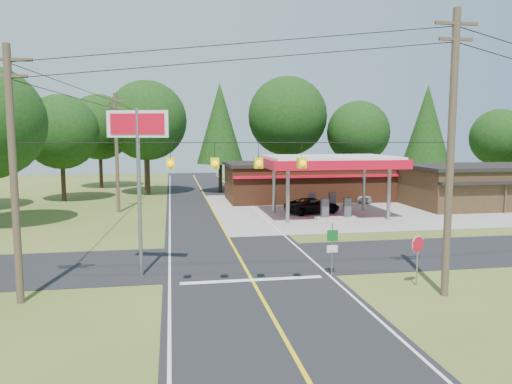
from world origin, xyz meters
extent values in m
plane|color=#43591F|center=(0.00, 0.00, 0.00)|extent=(120.00, 120.00, 0.00)
cube|color=black|center=(0.00, 0.00, 0.01)|extent=(8.00, 120.00, 0.02)
cube|color=black|center=(0.00, 0.00, 0.01)|extent=(70.00, 7.00, 0.02)
cube|color=yellow|center=(0.00, 0.00, 0.03)|extent=(0.15, 110.00, 0.00)
cylinder|color=gray|center=(5.00, 10.50, 2.10)|extent=(0.28, 0.28, 4.20)
cylinder|color=gray|center=(5.00, 15.50, 2.10)|extent=(0.28, 0.28, 4.20)
cylinder|color=gray|center=(13.00, 10.50, 2.10)|extent=(0.28, 0.28, 4.20)
cylinder|color=gray|center=(13.00, 15.50, 2.10)|extent=(0.28, 0.28, 4.20)
cube|color=red|center=(9.00, 13.00, 4.35)|extent=(10.60, 7.40, 0.70)
cube|color=white|center=(9.00, 13.00, 4.75)|extent=(10.00, 7.00, 0.25)
cube|color=#9E9B93|center=(9.00, 11.20, 0.13)|extent=(3.20, 0.90, 0.22)
cube|color=#3F3F44|center=(8.10, 11.20, 0.95)|extent=(0.55, 0.45, 1.50)
cube|color=#3F3F44|center=(9.90, 11.20, 0.95)|extent=(0.55, 0.45, 1.50)
cube|color=#9E9B93|center=(9.00, 14.80, 0.13)|extent=(3.20, 0.90, 0.22)
cube|color=#3F3F44|center=(8.10, 14.80, 0.95)|extent=(0.55, 0.45, 1.50)
cube|color=#3F3F44|center=(9.90, 14.80, 0.95)|extent=(0.55, 0.45, 1.50)
cube|color=brown|center=(10.00, 23.00, 1.75)|extent=(16.00, 7.00, 3.50)
cube|color=black|center=(10.00, 23.00, 3.65)|extent=(16.40, 7.40, 0.30)
cube|color=red|center=(10.00, 19.40, 2.70)|extent=(16.00, 0.50, 0.25)
cylinder|color=#473828|center=(7.50, -7.00, 5.75)|extent=(0.30, 0.30, 11.50)
cube|color=#473828|center=(7.50, -7.00, 10.90)|extent=(1.80, 0.12, 0.12)
cube|color=#473828|center=(7.50, -7.00, 10.30)|extent=(1.40, 0.12, 0.12)
cylinder|color=#473828|center=(-9.50, -5.00, 5.00)|extent=(0.30, 0.30, 10.00)
cube|color=#473828|center=(-9.50, -5.00, 9.40)|extent=(1.80, 0.12, 0.12)
cube|color=#473828|center=(-9.50, -5.00, 8.80)|extent=(1.40, 0.12, 0.12)
cylinder|color=#473828|center=(-8.00, 18.00, 5.00)|extent=(0.30, 0.30, 10.00)
cube|color=#473828|center=(-8.00, 18.00, 9.40)|extent=(1.80, 0.12, 0.12)
cube|color=#473828|center=(-8.00, 18.00, 8.80)|extent=(1.40, 0.12, 0.12)
cylinder|color=#473828|center=(-6.50, 35.00, 4.75)|extent=(0.30, 0.30, 9.50)
cube|color=#D9E30B|center=(-3.55, -5.70, 5.50)|extent=(0.32, 0.32, 0.42)
cube|color=#D9E30B|center=(-1.85, -5.90, 5.50)|extent=(0.32, 0.32, 0.42)
cube|color=#D9E30B|center=(-0.15, -6.10, 5.50)|extent=(0.32, 0.32, 0.42)
cube|color=#D9E30B|center=(1.55, -6.30, 5.50)|extent=(0.32, 0.32, 0.42)
cylinder|color=#332316|center=(-14.00, 26.00, 1.98)|extent=(0.44, 0.44, 3.96)
sphere|color=black|center=(-14.00, 26.00, 6.82)|extent=(7.26, 7.26, 7.26)
cylinder|color=#332316|center=(-6.00, 30.00, 2.34)|extent=(0.44, 0.44, 4.68)
sphere|color=black|center=(-6.00, 30.00, 8.06)|extent=(8.58, 8.58, 8.58)
cylinder|color=#332316|center=(2.00, 31.00, 2.16)|extent=(0.44, 0.44, 4.32)
cone|color=black|center=(2.00, 31.00, 7.80)|extent=(5.28, 5.28, 9.00)
cylinder|color=#332316|center=(10.00, 32.00, 2.52)|extent=(0.44, 0.44, 5.04)
sphere|color=black|center=(10.00, 32.00, 8.68)|extent=(9.24, 9.24, 9.24)
cylinder|color=#332316|center=(18.00, 30.00, 1.98)|extent=(0.44, 0.44, 3.96)
sphere|color=black|center=(18.00, 30.00, 6.82)|extent=(7.26, 7.26, 7.26)
cylinder|color=#332316|center=(26.00, 29.00, 2.16)|extent=(0.44, 0.44, 4.32)
cone|color=black|center=(26.00, 29.00, 7.80)|extent=(5.28, 5.28, 9.00)
cylinder|color=#332316|center=(34.00, 27.00, 1.80)|extent=(0.44, 0.44, 3.60)
sphere|color=black|center=(34.00, 27.00, 6.20)|extent=(6.60, 6.60, 6.60)
cylinder|color=#332316|center=(-12.00, 38.00, 2.16)|extent=(0.44, 0.44, 4.32)
sphere|color=black|center=(-12.00, 38.00, 7.44)|extent=(7.92, 7.92, 7.92)
imported|color=black|center=(8.09, 14.50, 0.65)|extent=(5.76, 5.76, 1.30)
imported|color=silver|center=(14.83, 20.63, 0.60)|extent=(4.04, 4.04, 1.20)
cylinder|color=gray|center=(-5.00, -2.00, 3.90)|extent=(0.18, 0.18, 7.80)
cube|color=white|center=(-5.00, -2.00, 7.08)|extent=(2.79, 0.93, 1.23)
cube|color=red|center=(-5.00, -2.05, 7.08)|extent=(2.45, 0.80, 0.94)
cylinder|color=gray|center=(7.00, -5.57, 1.08)|extent=(0.07, 0.07, 2.16)
cylinder|color=gray|center=(3.80, -3.50, 1.26)|extent=(0.06, 0.06, 2.52)
cube|color=#0C591E|center=(3.80, -3.54, 1.94)|extent=(0.52, 0.05, 0.52)
cube|color=white|center=(3.80, -3.54, 1.31)|extent=(0.52, 0.05, 0.34)
camera|label=1|loc=(-3.55, -25.35, 6.64)|focal=35.00mm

